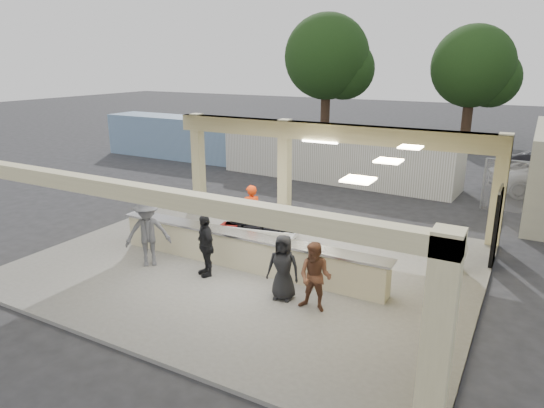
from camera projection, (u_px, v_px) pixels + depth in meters
The scene contains 14 objects.
ground at pixel (254, 264), 13.84m from camera, with size 120.00×120.00×0.00m, color #28272A.
pavilion at pixel (272, 214), 13.91m from camera, with size 12.01×10.00×3.55m.
baggage_counter at pixel (244, 251), 13.25m from camera, with size 8.20×0.58×0.98m.
luggage_cart at pixel (259, 226), 14.55m from camera, with size 2.44×1.76×1.30m.
drum_fan at pixel (450, 251), 13.14m from camera, with size 0.91×0.49×0.98m.
baggage_handler at pixel (251, 213), 15.21m from camera, with size 0.66×0.36×1.80m, color #F53B0C.
passenger_a at pixel (315, 277), 10.90m from camera, with size 0.79×0.35×1.63m, color brown.
passenger_b at pixel (205, 245), 12.71m from camera, with size 0.98×0.36×1.67m, color black.
passenger_c at pixel (148, 233), 13.29m from camera, with size 1.23×0.43×1.91m, color #525257.
passenger_d at pixel (283, 267), 11.44m from camera, with size 0.78×0.32×1.60m, color black.
container_white at pixel (336, 154), 23.31m from camera, with size 11.55×2.31×2.50m, color white.
container_blue at pixel (179, 137), 28.88m from camera, with size 9.23×2.22×2.40m, color #799DC1.
tree_left at pixel (332, 60), 36.08m from camera, with size 6.60×6.30×9.00m.
tree_mid at pixel (478, 70), 33.30m from camera, with size 6.00×5.60×8.00m.
Camera 1 is at (6.62, -10.93, 5.60)m, focal length 32.00 mm.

